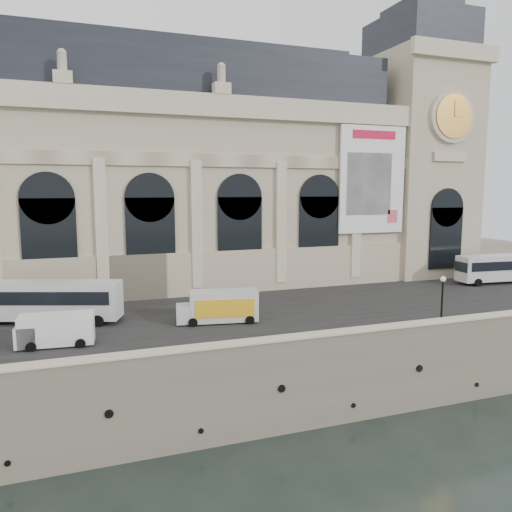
{
  "coord_description": "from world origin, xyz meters",
  "views": [
    {
      "loc": [
        -11.44,
        -31.74,
        17.9
      ],
      "look_at": [
        8.0,
        22.0,
        10.2
      ],
      "focal_mm": 35.0,
      "sensor_mm": 36.0,
      "label": 1
    }
  ],
  "objects_px": {
    "van_c": "(52,330)",
    "lamp_right": "(442,303)",
    "box_truck": "(219,307)",
    "bus_left": "(48,300)",
    "bus_right": "(503,267)"
  },
  "relations": [
    {
      "from": "van_c",
      "to": "lamp_right",
      "type": "bearing_deg",
      "value": -10.91
    },
    {
      "from": "box_truck",
      "to": "van_c",
      "type": "bearing_deg",
      "value": -170.48
    },
    {
      "from": "van_c",
      "to": "box_truck",
      "type": "relative_size",
      "value": 0.77
    },
    {
      "from": "bus_left",
      "to": "van_c",
      "type": "relative_size",
      "value": 2.24
    },
    {
      "from": "bus_left",
      "to": "lamp_right",
      "type": "relative_size",
      "value": 2.83
    },
    {
      "from": "lamp_right",
      "to": "box_truck",
      "type": "bearing_deg",
      "value": 154.46
    },
    {
      "from": "lamp_right",
      "to": "bus_right",
      "type": "bearing_deg",
      "value": 33.56
    },
    {
      "from": "bus_left",
      "to": "lamp_right",
      "type": "bearing_deg",
      "value": -22.73
    },
    {
      "from": "bus_left",
      "to": "bus_right",
      "type": "bearing_deg",
      "value": 1.08
    },
    {
      "from": "van_c",
      "to": "box_truck",
      "type": "height_order",
      "value": "box_truck"
    },
    {
      "from": "bus_right",
      "to": "box_truck",
      "type": "height_order",
      "value": "bus_right"
    },
    {
      "from": "box_truck",
      "to": "bus_left",
      "type": "bearing_deg",
      "value": 160.84
    },
    {
      "from": "lamp_right",
      "to": "bus_left",
      "type": "bearing_deg",
      "value": 157.27
    },
    {
      "from": "bus_left",
      "to": "lamp_right",
      "type": "height_order",
      "value": "lamp_right"
    },
    {
      "from": "bus_left",
      "to": "box_truck",
      "type": "bearing_deg",
      "value": -19.16
    }
  ]
}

